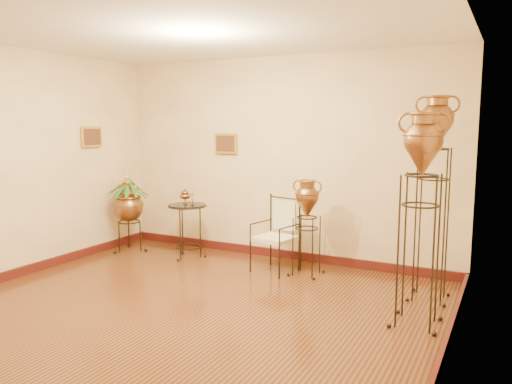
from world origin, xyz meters
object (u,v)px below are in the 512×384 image
at_px(planter_urn, 128,203).
at_px(amphora_mid, 420,219).
at_px(amphora_tall, 433,197).
at_px(side_table, 188,230).
at_px(armchair, 275,235).

bearing_deg(planter_urn, amphora_mid, -11.71).
xyz_separation_m(amphora_tall, side_table, (-3.30, 0.19, -0.73)).
bearing_deg(side_table, amphora_tall, -3.35).
bearing_deg(amphora_mid, side_table, 163.56).
relative_size(amphora_tall, planter_urn, 1.72).
height_order(amphora_mid, side_table, amphora_mid).
xyz_separation_m(planter_urn, armchair, (2.39, 0.03, -0.24)).
bearing_deg(armchair, amphora_mid, -13.81).
relative_size(amphora_tall, amphora_mid, 1.09).
distance_m(planter_urn, side_table, 1.05).
bearing_deg(planter_urn, amphora_tall, -1.47).
bearing_deg(amphora_tall, armchair, 175.84).
xyz_separation_m(amphora_mid, side_table, (-3.30, 0.97, -0.62)).
height_order(amphora_tall, side_table, amphora_tall).
bearing_deg(amphora_tall, amphora_mid, -90.00).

